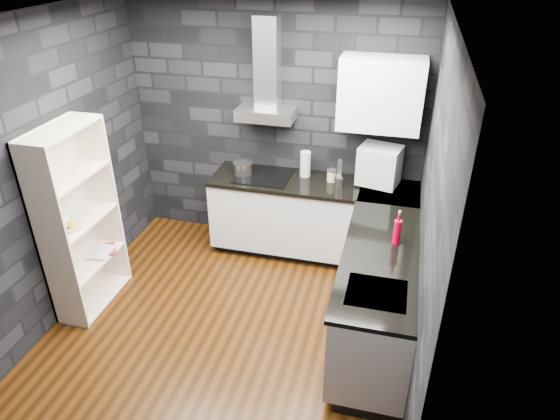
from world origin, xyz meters
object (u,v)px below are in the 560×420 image
at_px(pot, 243,169).
at_px(utensil_crock, 338,182).
at_px(appliance_garage, 379,165).
at_px(bookshelf, 79,221).
at_px(glass_vase, 305,164).
at_px(red_bottle, 397,232).
at_px(fruit_bowl, 69,225).
at_px(storage_jar, 332,176).

xyz_separation_m(pot, utensil_crock, (1.05, -0.05, -0.01)).
bearing_deg(appliance_garage, bookshelf, -138.03).
relative_size(glass_vase, appliance_garage, 0.69).
distance_m(glass_vase, utensil_crock, 0.44).
distance_m(pot, appliance_garage, 1.45).
relative_size(pot, red_bottle, 0.92).
bearing_deg(fruit_bowl, appliance_garage, 31.33).
bearing_deg(bookshelf, storage_jar, 46.99).
xyz_separation_m(appliance_garage, red_bottle, (0.24, -1.09, -0.11)).
distance_m(storage_jar, fruit_bowl, 2.60).
distance_m(utensil_crock, appliance_garage, 0.45).
height_order(appliance_garage, bookshelf, bookshelf).
xyz_separation_m(pot, glass_vase, (0.66, 0.14, 0.07)).
xyz_separation_m(utensil_crock, fruit_bowl, (-2.19, -1.41, -0.02)).
relative_size(pot, utensil_crock, 1.74).
bearing_deg(pot, storage_jar, 4.95).
height_order(utensil_crock, red_bottle, red_bottle).
distance_m(appliance_garage, bookshelf, 2.96).
relative_size(storage_jar, appliance_garage, 0.29).
relative_size(utensil_crock, fruit_bowl, 0.50).
bearing_deg(red_bottle, utensil_crock, 124.24).
bearing_deg(appliance_garage, fruit_bowl, -135.77).
bearing_deg(storage_jar, pot, -175.05).
xyz_separation_m(pot, bookshelf, (-1.14, -1.33, -0.07)).
distance_m(glass_vase, red_bottle, 1.52).
bearing_deg(utensil_crock, red_bottle, -55.76).
xyz_separation_m(red_bottle, fruit_bowl, (-2.82, -0.48, -0.07)).
height_order(glass_vase, utensil_crock, glass_vase).
xyz_separation_m(pot, appliance_garage, (1.44, 0.11, 0.15)).
bearing_deg(glass_vase, fruit_bowl, -138.32).
xyz_separation_m(storage_jar, red_bottle, (0.72, -1.06, 0.05)).
distance_m(pot, utensil_crock, 1.05).
distance_m(utensil_crock, bookshelf, 2.53).
relative_size(glass_vase, fruit_bowl, 1.21).
bearing_deg(storage_jar, appliance_garage, 3.09).
relative_size(red_bottle, bookshelf, 0.12).
relative_size(glass_vase, bookshelf, 0.15).
bearing_deg(glass_vase, utensil_crock, -26.18).
bearing_deg(appliance_garage, red_bottle, -64.53).
height_order(pot, bookshelf, bookshelf).
relative_size(pot, appliance_garage, 0.50).
distance_m(red_bottle, fruit_bowl, 2.86).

